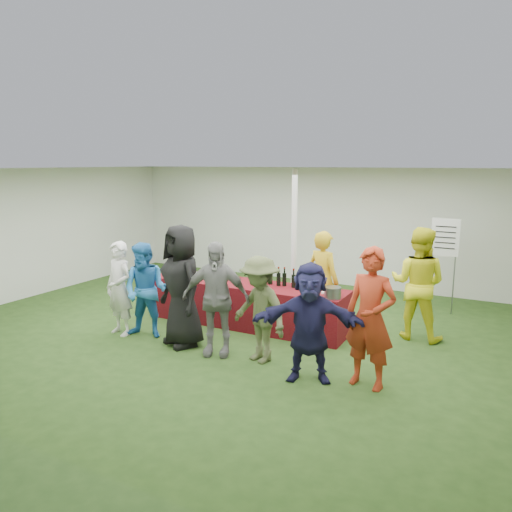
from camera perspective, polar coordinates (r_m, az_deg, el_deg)
The scene contains 18 objects.
ground at distance 8.54m, azimuth -2.15°, elevation -8.59°, with size 60.00×60.00×0.00m, color #284719.
tent at distance 9.03m, azimuth 4.36°, elevation 1.30°, with size 10.00×10.00×10.00m.
serving_table at distance 8.75m, azimuth -1.16°, elevation -5.52°, with size 3.60×0.80×0.75m, color maroon.
wine_bottles at distance 8.49m, azimuth 2.55°, elevation -2.58°, with size 0.62×0.10×0.32m.
wine_glasses at distance 8.66m, azimuth -4.94°, elevation -2.41°, with size 2.76×0.13×0.16m.
water_bottle at distance 8.64m, azimuth -0.15°, elevation -2.46°, with size 0.07×0.07×0.23m.
bar_towel at distance 8.09m, azimuth 8.51°, elevation -4.13°, with size 0.25×0.18×0.03m, color white.
dump_bucket at distance 7.79m, azimuth 8.75°, elevation -4.16°, with size 0.26×0.26×0.18m, color slate.
wine_list_sign at distance 9.87m, azimuth 20.76°, elevation 1.24°, with size 0.50×0.03×1.80m.
staff_pourer at distance 8.47m, azimuth 7.68°, elevation -2.83°, with size 0.62×0.41×1.70m, color gold.
staff_back at distance 8.39m, azimuth 18.02°, elevation -3.00°, with size 0.88×0.69×1.82m, color yellow.
customer_0 at distance 8.49m, azimuth -15.36°, elevation -3.60°, with size 0.57×0.37×1.56m, color silver.
customer_1 at distance 8.27m, azimuth -12.50°, elevation -3.86°, with size 0.76×0.59×1.56m, color #2878C1.
customer_2 at distance 7.77m, azimuth -8.50°, elevation -3.38°, with size 0.92×0.60×1.89m, color black.
customer_3 at distance 7.35m, azimuth -4.64°, elevation -4.87°, with size 1.00×0.42×1.70m, color gray.
customer_4 at distance 7.09m, azimuth 0.42°, elevation -6.13°, with size 0.99×0.57×1.54m, color #4B5430.
customer_5 at distance 6.53m, azimuth 6.13°, elevation -7.53°, with size 1.46×0.46×1.57m, color #1C1B43.
customer_6 at distance 6.43m, azimuth 12.92°, elevation -6.94°, with size 0.66×0.43×1.80m, color #A32D15.
Camera 1 is at (4.04, -6.97, 2.82)m, focal length 35.00 mm.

